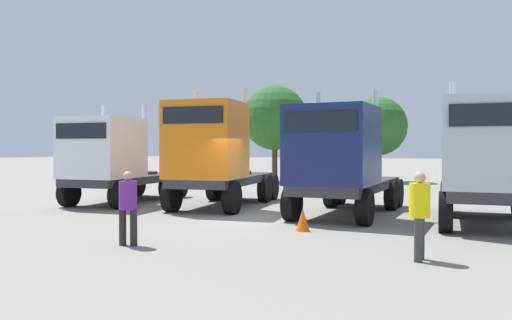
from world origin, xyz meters
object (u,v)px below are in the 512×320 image
at_px(semi_truck_navy, 339,160).
at_px(traffic_cone_near, 303,220).
at_px(semi_truck_orange, 214,155).
at_px(semi_truck_white, 112,159).
at_px(semi_truck_silver, 490,160).
at_px(visitor_in_hivis, 420,209).
at_px(visitor_with_camera, 128,203).

bearing_deg(semi_truck_navy, traffic_cone_near, -3.18).
bearing_deg(semi_truck_orange, semi_truck_white, -93.18).
bearing_deg(semi_truck_silver, visitor_in_hivis, -17.91).
bearing_deg(visitor_in_hivis, visitor_with_camera, 10.97).
height_order(semi_truck_white, semi_truck_silver, semi_truck_silver).
bearing_deg(semi_truck_navy, visitor_in_hivis, 30.35).
relative_size(visitor_in_hivis, visitor_with_camera, 1.04).
relative_size(semi_truck_white, semi_truck_orange, 0.93).
xyz_separation_m(semi_truck_orange, semi_truck_silver, (9.03, -0.51, -0.10)).
distance_m(semi_truck_navy, visitor_with_camera, 7.19).
relative_size(semi_truck_white, semi_truck_silver, 1.02).
bearing_deg(semi_truck_orange, semi_truck_silver, 77.13).
bearing_deg(semi_truck_navy, visitor_with_camera, -25.00).
height_order(semi_truck_orange, semi_truck_navy, semi_truck_orange).
xyz_separation_m(semi_truck_silver, visitor_with_camera, (-7.15, -6.31, -0.89)).
distance_m(semi_truck_white, semi_truck_silver, 13.34).
distance_m(visitor_in_hivis, traffic_cone_near, 4.14).
xyz_separation_m(semi_truck_white, semi_truck_silver, (13.34, -0.03, 0.10)).
bearing_deg(traffic_cone_near, visitor_in_hivis, -35.08).
bearing_deg(semi_truck_orange, traffic_cone_near, 46.11).
distance_m(semi_truck_silver, visitor_with_camera, 9.57).
bearing_deg(semi_truck_navy, semi_truck_silver, 85.30).
distance_m(semi_truck_navy, traffic_cone_near, 3.27).
height_order(visitor_with_camera, traffic_cone_near, visitor_with_camera).
height_order(semi_truck_navy, traffic_cone_near, semi_truck_navy).
distance_m(semi_truck_orange, semi_truck_silver, 9.04).
distance_m(semi_truck_orange, visitor_in_hivis, 9.75).
bearing_deg(semi_truck_silver, semi_truck_navy, -99.32).
bearing_deg(semi_truck_orange, visitor_in_hivis, 45.77).
bearing_deg(semi_truck_silver, visitor_with_camera, -54.68).
height_order(semi_truck_navy, semi_truck_silver, semi_truck_silver).
bearing_deg(semi_truck_navy, semi_truck_white, -90.11).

